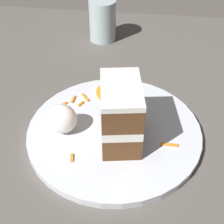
{
  "coord_description": "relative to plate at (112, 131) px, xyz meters",
  "views": [
    {
      "loc": [
        0.05,
        -0.4,
        0.41
      ],
      "look_at": [
        -0.0,
        -0.03,
        0.09
      ],
      "focal_mm": 50.0,
      "sensor_mm": 36.0,
      "label": 1
    }
  ],
  "objects": [
    {
      "name": "ground_plane",
      "position": [
        0.0,
        0.03,
        -0.04
      ],
      "size": [
        6.0,
        6.0,
        0.0
      ],
      "primitive_type": "plane",
      "color": "#4C4742",
      "rests_on": "ground"
    },
    {
      "name": "dining_table",
      "position": [
        0.0,
        0.03,
        -0.03
      ],
      "size": [
        1.33,
        0.94,
        0.04
      ],
      "primitive_type": "cube",
      "color": "#56514C",
      "rests_on": "ground"
    },
    {
      "name": "plate",
      "position": [
        0.0,
        0.0,
        0.0
      ],
      "size": [
        0.29,
        0.29,
        0.01
      ],
      "primitive_type": "cylinder",
      "color": "silver",
      "rests_on": "dining_table"
    },
    {
      "name": "cake_slice",
      "position": [
        0.02,
        -0.02,
        0.06
      ],
      "size": [
        0.07,
        0.1,
        0.1
      ],
      "rotation": [
        0.0,
        0.0,
        3.31
      ],
      "color": "brown",
      "rests_on": "plate"
    },
    {
      "name": "cream_dollop",
      "position": [
        -0.08,
        -0.01,
        0.03
      ],
      "size": [
        0.05,
        0.04,
        0.05
      ],
      "primitive_type": "ellipsoid",
      "color": "white",
      "rests_on": "plate"
    },
    {
      "name": "orange_garnish",
      "position": [
        -0.01,
        0.1,
        0.01
      ],
      "size": [
        0.07,
        0.07,
        0.0
      ],
      "primitive_type": "cylinder",
      "color": "orange",
      "rests_on": "plate"
    },
    {
      "name": "carrot_shreds_scatter",
      "position": [
        -0.03,
        0.04,
        0.01
      ],
      "size": [
        0.21,
        0.2,
        0.0
      ],
      "color": "orange",
      "rests_on": "plate"
    },
    {
      "name": "drinking_glass",
      "position": [
        -0.07,
        0.33,
        0.04
      ],
      "size": [
        0.06,
        0.06,
        0.1
      ],
      "color": "silver",
      "rests_on": "dining_table"
    }
  ]
}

